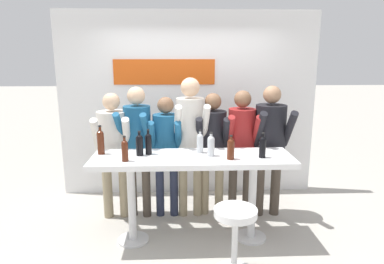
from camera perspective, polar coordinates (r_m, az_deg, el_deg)
name	(u,v)px	position (r m, az deg, el deg)	size (l,w,h in m)	color
ground_plane	(192,239)	(4.18, 0.06, -17.40)	(40.00, 40.00, 0.00)	#B2ADA3
back_wall	(188,105)	(5.14, -0.69, 4.60)	(3.81, 0.12, 2.72)	white
tasting_table	(192,169)	(3.82, 0.06, -6.26)	(2.21, 0.65, 1.01)	white
bar_stool	(235,231)	(3.40, 7.17, -16.10)	(0.43, 0.43, 0.69)	silver
person_far_left	(113,143)	(4.43, -12.99, -1.78)	(0.48, 0.57, 1.64)	gray
person_left	(137,138)	(4.38, -9.09, -0.98)	(0.46, 0.57, 1.71)	#473D33
person_center_left	(166,144)	(4.37, -4.33, -2.02)	(0.41, 0.50, 1.59)	#23283D
person_center	(190,132)	(4.33, -0.29, 0.01)	(0.44, 0.57, 1.82)	gray
person_center_right	(213,141)	(4.42, 3.44, -1.54)	(0.45, 0.54, 1.63)	gray
person_right	(241,140)	(4.44, 8.25, -1.25)	(0.43, 0.53, 1.66)	#473D33
person_far_right	(270,138)	(4.48, 12.90, -0.91)	(0.47, 0.56, 1.72)	#473D33
wine_bottle_0	(101,141)	(3.95, -14.99, -1.45)	(0.08, 0.08, 0.33)	#4C1E0F
wine_bottle_1	(200,142)	(3.87, 1.35, -1.70)	(0.07, 0.07, 0.26)	#B7BCC1
wine_bottle_2	(125,150)	(3.63, -11.14, -2.90)	(0.07, 0.07, 0.27)	#4C1E0F
wine_bottle_3	(211,145)	(3.75, 3.19, -2.17)	(0.08, 0.08, 0.27)	#B7BCC1
wine_bottle_4	(263,146)	(3.76, 11.67, -2.30)	(0.07, 0.07, 0.28)	black
wine_bottle_5	(140,144)	(3.80, -8.74, -2.00)	(0.08, 0.08, 0.28)	black
wine_bottle_6	(231,148)	(3.65, 6.48, -2.66)	(0.08, 0.08, 0.26)	#4C1E0F
wine_bottle_7	(148,143)	(3.84, -7.27, -1.79)	(0.07, 0.07, 0.29)	black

